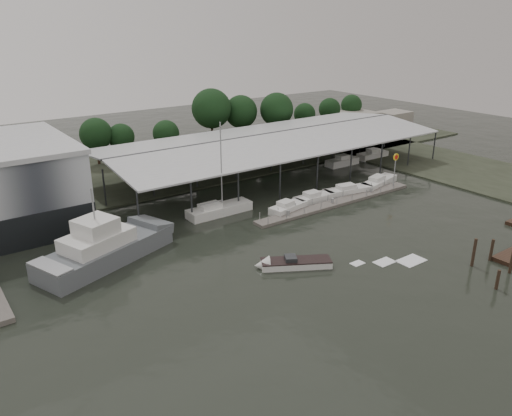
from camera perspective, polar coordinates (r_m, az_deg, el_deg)
ground at (r=55.46m, az=5.45°, el=-5.60°), size 200.00×200.00×0.00m
land_strip_far at (r=89.12m, az=-12.60°, el=4.33°), size 140.00×30.00×0.30m
land_strip_east at (r=94.49m, az=22.35°, el=4.18°), size 20.00×60.00×0.30m
covered_boat_shed at (r=84.19m, az=1.78°, el=8.11°), size 58.24×24.00×6.96m
floating_dock at (r=71.61m, az=9.27°, el=0.61°), size 28.00×2.00×1.40m
shell_fuel_sign at (r=79.14m, az=15.64°, el=4.88°), size 1.10×0.18×5.55m
distant_commercial_buildings at (r=125.31m, az=12.56°, el=9.83°), size 22.00×8.00×4.00m
grey_trawler at (r=56.16m, az=-16.74°, el=-4.31°), size 16.58×10.16×8.84m
white_sailboat at (r=67.00m, az=-4.31°, el=-0.19°), size 9.12×2.61×12.59m
speedboat_underway at (r=53.05m, az=3.89°, el=-6.36°), size 17.33×10.60×2.00m
moored_cruiser_0 at (r=67.79m, az=3.67°, el=0.05°), size 6.09×3.22×1.70m
moored_cruiser_1 at (r=71.79m, az=6.65°, el=1.14°), size 6.34×2.27×1.70m
moored_cruiser_2 at (r=75.70m, az=10.45°, el=1.97°), size 7.95×3.57×1.70m
moored_cruiser_3 at (r=80.82m, az=13.85°, el=2.92°), size 8.32×4.03×1.70m
mooring_pilings at (r=57.07m, az=26.81°, el=-6.02°), size 6.25×7.75×3.75m
horizon_tree_line at (r=103.71m, az=-2.11°, el=10.66°), size 67.86×11.59×11.85m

